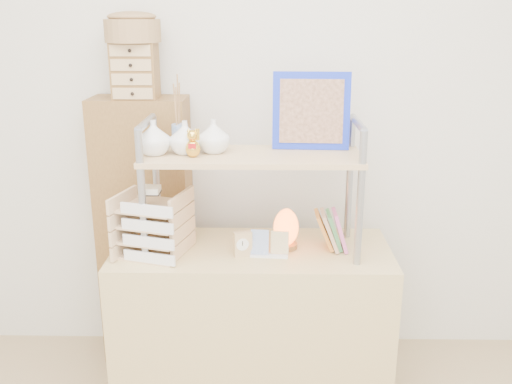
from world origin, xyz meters
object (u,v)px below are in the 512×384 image
at_px(cabinet, 146,233).
at_px(salt_lamp, 286,228).
at_px(desk, 252,325).
at_px(letter_tray, 153,228).

height_order(cabinet, salt_lamp, cabinet).
relative_size(desk, cabinet, 0.89).
distance_m(desk, salt_lamp, 0.49).
xyz_separation_m(desk, salt_lamp, (0.15, 0.01, 0.47)).
xyz_separation_m(cabinet, salt_lamp, (0.69, -0.36, 0.17)).
distance_m(cabinet, salt_lamp, 0.79).
relative_size(desk, salt_lamp, 6.69).
xyz_separation_m(letter_tray, salt_lamp, (0.56, 0.08, -0.03)).
xyz_separation_m(desk, letter_tray, (-0.41, -0.07, 0.50)).
height_order(letter_tray, salt_lamp, letter_tray).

